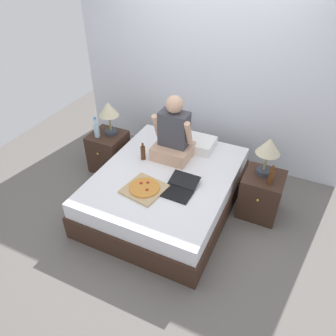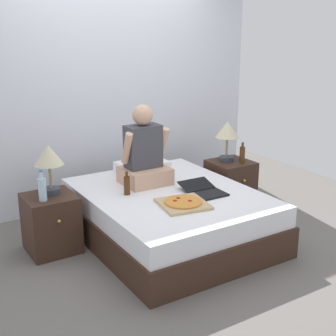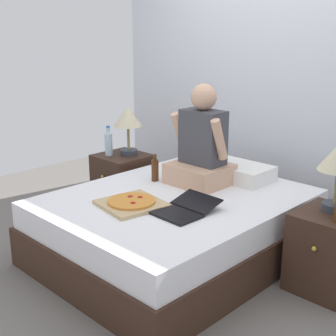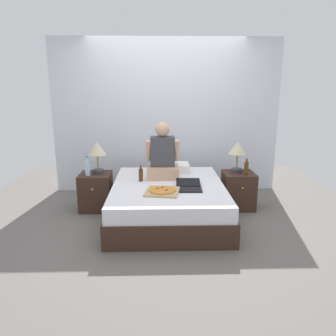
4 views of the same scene
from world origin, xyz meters
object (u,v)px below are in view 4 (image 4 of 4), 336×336
at_px(lamp_on_left_nightstand, 97,151).
at_px(pizza_box, 162,191).
at_px(laptop, 189,187).
at_px(nightstand_right, 238,190).
at_px(beer_bottle_on_bed, 141,175).
at_px(beer_bottle, 246,168).
at_px(water_bottle, 88,168).
at_px(bed, 168,201).
at_px(lamp_on_right_nightstand, 238,150).
at_px(person_seated, 163,157).
at_px(nightstand_left, 96,191).

distance_m(lamp_on_left_nightstand, pizza_box, 1.25).
distance_m(laptop, pizza_box, 0.37).
bearing_deg(nightstand_right, beer_bottle_on_bed, -171.33).
height_order(beer_bottle, pizza_box, beer_bottle).
bearing_deg(water_bottle, pizza_box, -31.21).
bearing_deg(bed, lamp_on_right_nightstand, 22.09).
bearing_deg(person_seated, lamp_on_left_nightstand, 176.77).
xyz_separation_m(laptop, beer_bottle_on_bed, (-0.63, 0.35, 0.07)).
height_order(nightstand_left, water_bottle, water_bottle).
xyz_separation_m(lamp_on_right_nightstand, beer_bottle_on_bed, (-1.38, -0.27, -0.29)).
relative_size(water_bottle, pizza_box, 0.60).
distance_m(lamp_on_right_nightstand, person_seated, 1.08).
xyz_separation_m(bed, beer_bottle, (1.11, 0.26, 0.39)).
bearing_deg(water_bottle, lamp_on_left_nightstand, 49.40).
xyz_separation_m(nightstand_left, pizza_box, (0.96, -0.72, 0.23)).
bearing_deg(laptop, pizza_box, -156.05).
xyz_separation_m(lamp_on_left_nightstand, nightstand_right, (2.04, -0.05, -0.59)).
distance_m(bed, lamp_on_left_nightstand, 1.25).
bearing_deg(lamp_on_left_nightstand, bed, -22.29).
distance_m(bed, pizza_box, 0.45).
relative_size(nightstand_right, beer_bottle, 2.31).
bearing_deg(nightstand_right, beer_bottle, -54.99).
bearing_deg(water_bottle, nightstand_right, 2.39).
xyz_separation_m(bed, nightstand_left, (-1.04, 0.36, 0.03)).
height_order(person_seated, laptop, person_seated).
height_order(bed, nightstand_left, nightstand_left).
height_order(person_seated, pizza_box, person_seated).
distance_m(nightstand_left, nightstand_right, 2.08).
relative_size(nightstand_right, person_seated, 0.68).
relative_size(lamp_on_right_nightstand, beer_bottle, 1.96).
xyz_separation_m(bed, laptop, (0.26, -0.21, 0.26)).
bearing_deg(bed, person_seated, 101.08).
bearing_deg(lamp_on_left_nightstand, nightstand_right, -1.41).
bearing_deg(nightstand_left, nightstand_right, 0.00).
bearing_deg(pizza_box, lamp_on_right_nightstand, 35.14).
distance_m(person_seated, beer_bottle_on_bed, 0.42).
relative_size(nightstand_left, lamp_on_left_nightstand, 1.18).
xyz_separation_m(nightstand_left, nightstand_right, (2.08, 0.00, 0.00)).
xyz_separation_m(beer_bottle, pizza_box, (-1.19, -0.62, -0.13)).
bearing_deg(beer_bottle_on_bed, water_bottle, 170.51).
relative_size(lamp_on_left_nightstand, laptop, 1.06).
relative_size(bed, person_seated, 2.41).
bearing_deg(person_seated, pizza_box, -90.98).
xyz_separation_m(nightstand_left, laptop, (1.29, -0.57, 0.24)).
bearing_deg(nightstand_left, lamp_on_left_nightstand, 51.37).
bearing_deg(laptop, lamp_on_left_nightstand, 153.78).
height_order(bed, nightstand_right, nightstand_right).
distance_m(bed, beer_bottle, 1.20).
xyz_separation_m(water_bottle, nightstand_right, (2.16, 0.09, -0.38)).
relative_size(lamp_on_left_nightstand, water_bottle, 1.63).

